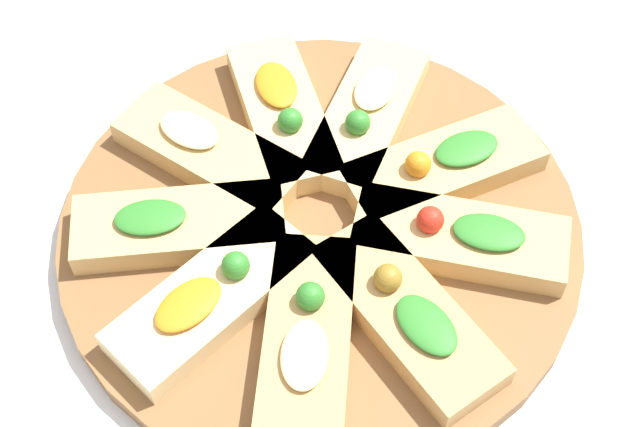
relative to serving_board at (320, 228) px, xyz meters
The scene contains 11 objects.
ground_plane 0.01m from the serving_board, ahead, with size 3.00×3.00×0.00m, color silver.
serving_board is the anchor object (origin of this frame).
focaccia_slice_0 0.10m from the serving_board, 168.35° to the right, with size 0.15×0.08×0.03m.
focaccia_slice_1 0.10m from the serving_board, 127.72° to the right, with size 0.13×0.14×0.03m.
focaccia_slice_2 0.10m from the serving_board, 88.29° to the right, with size 0.06×0.14×0.03m.
focaccia_slice_3 0.10m from the serving_board, 48.51° to the right, with size 0.13×0.14×0.03m.
focaccia_slice_4 0.10m from the serving_board, ahead, with size 0.15×0.07×0.03m.
focaccia_slice_5 0.10m from the serving_board, 33.79° to the left, with size 0.15×0.12×0.03m.
focaccia_slice_6 0.10m from the serving_board, 70.76° to the left, with size 0.10×0.15×0.03m.
focaccia_slice_7 0.10m from the serving_board, 114.82° to the left, with size 0.11×0.15×0.03m.
focaccia_slice_8 0.10m from the serving_board, 152.79° to the left, with size 0.15×0.11×0.03m.
Camera 1 is at (0.26, -0.25, 0.52)m, focal length 50.00 mm.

